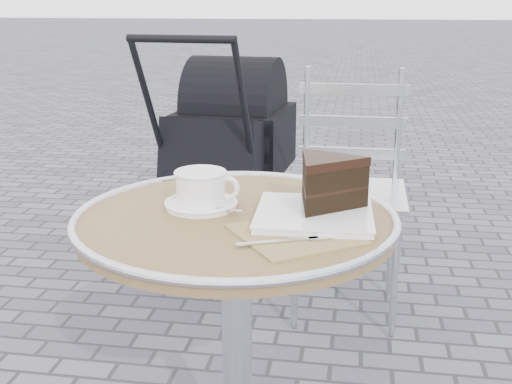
# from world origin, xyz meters

# --- Properties ---
(cafe_table) EXTENTS (0.72, 0.72, 0.74)m
(cafe_table) POSITION_xyz_m (0.00, 0.00, 0.57)
(cafe_table) COLOR silver
(cafe_table) RESTS_ON ground
(cappuccino_set) EXTENTS (0.18, 0.16, 0.08)m
(cappuccino_set) POSITION_xyz_m (-0.09, 0.05, 0.77)
(cappuccino_set) COLOR white
(cappuccino_set) RESTS_ON cafe_table
(cake_plate_set) EXTENTS (0.31, 0.40, 0.13)m
(cake_plate_set) POSITION_xyz_m (0.19, 0.02, 0.79)
(cake_plate_set) COLOR #91734F
(cake_plate_set) RESTS_ON cafe_table
(bistro_chair) EXTENTS (0.43, 0.43, 0.94)m
(bistro_chair) POSITION_xyz_m (0.24, 1.12, 0.58)
(bistro_chair) COLOR silver
(bistro_chair) RESTS_ON ground
(baby_stroller) EXTENTS (0.55, 1.06, 1.06)m
(baby_stroller) POSITION_xyz_m (-0.35, 1.69, 0.48)
(baby_stroller) COLOR black
(baby_stroller) RESTS_ON ground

